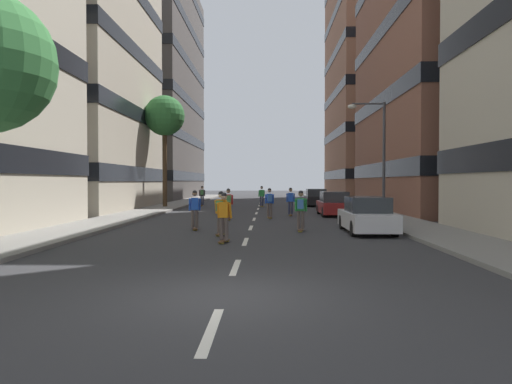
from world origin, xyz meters
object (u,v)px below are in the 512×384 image
streetlamp_right (377,146)px  skater_6 (291,200)px  skater_4 (262,195)px  skater_8 (224,215)px  parked_car_near (316,198)px  skater_1 (202,194)px  parked_car_far (334,205)px  skater_5 (270,201)px  skater_7 (301,208)px  street_tree_near (165,117)px  parked_car_mid (367,216)px  skater_3 (195,208)px  skater_2 (221,210)px  skater_0 (228,202)px

streetlamp_right → skater_6: size_ratio=3.65×
skater_4 → skater_8: bearing=-92.4°
parked_car_near → streetlamp_right: bearing=-82.3°
skater_1 → skater_8: bearing=-80.1°
parked_car_near → parked_car_far: 11.39m
skater_5 → streetlamp_right: bearing=-8.0°
streetlamp_right → skater_8: streetlamp_right is taller
skater_6 → skater_7: size_ratio=1.00×
street_tree_near → streetlamp_right: (14.58, -11.24, -3.27)m
skater_1 → skater_6: same height
streetlamp_right → skater_5: (-6.07, 0.85, -3.12)m
parked_car_mid → skater_8: bearing=-148.9°
skater_8 → skater_3: bearing=111.7°
skater_3 → skater_5: size_ratio=1.00×
parked_car_near → parked_car_far: size_ratio=1.00×
parked_car_mid → skater_4: 20.62m
skater_4 → skater_7: size_ratio=1.00×
skater_2 → skater_5: 9.00m
skater_7 → parked_car_far: bearing=73.9°
skater_7 → parked_car_mid: bearing=-7.5°
street_tree_near → skater_5: street_tree_near is taller
skater_6 → skater_0: bearing=-136.0°
parked_car_far → streetlamp_right: size_ratio=0.68×
street_tree_near → skater_3: 18.94m
skater_5 → skater_7: bearing=-79.5°
parked_car_far → skater_7: (-2.76, -9.56, 0.32)m
parked_car_far → skater_3: (-7.45, -9.05, 0.29)m
parked_car_near → skater_3: bearing=-110.0°
street_tree_near → skater_2: street_tree_near is taller
parked_car_near → skater_8: skater_8 is taller
skater_2 → skater_4: bearing=86.5°
parked_car_mid → skater_7: skater_7 is taller
skater_2 → skater_1: bearing=100.0°
skater_4 → skater_2: bearing=-93.5°
skater_6 → skater_5: bearing=-121.5°
parked_car_near → skater_0: bearing=-113.0°
skater_4 → skater_7: 19.81m
street_tree_near → skater_5: 14.87m
skater_1 → skater_5: (5.96, -13.88, 0.00)m
skater_1 → skater_5: size_ratio=1.00×
parked_car_mid → parked_car_far: 9.93m
street_tree_near → skater_0: size_ratio=5.06×
skater_0 → skater_6: 5.05m
skater_5 → skater_0: bearing=-149.9°
parked_car_near → skater_2: (-6.07, -22.55, 0.32)m
streetlamp_right → skater_3: streetlamp_right is taller
skater_2 → skater_6: size_ratio=1.00×
parked_car_far → streetlamp_right: streetlamp_right is taller
parked_car_far → skater_4: size_ratio=2.47×
parked_car_near → parked_car_far: bearing=-90.0°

